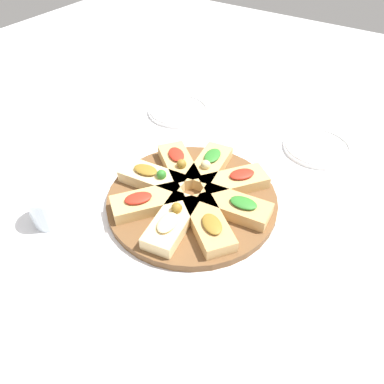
# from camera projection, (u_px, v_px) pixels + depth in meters

# --- Properties ---
(ground_plane) EXTENTS (3.00, 3.00, 0.00)m
(ground_plane) POSITION_uv_depth(u_px,v_px,m) (192.00, 202.00, 0.96)
(ground_plane) COLOR white
(serving_board) EXTENTS (0.43, 0.43, 0.02)m
(serving_board) POSITION_uv_depth(u_px,v_px,m) (192.00, 200.00, 0.95)
(serving_board) COLOR brown
(serving_board) RESTS_ON ground_plane
(focaccia_slice_0) EXTENTS (0.18, 0.16, 0.04)m
(focaccia_slice_0) POSITION_uv_depth(u_px,v_px,m) (208.00, 224.00, 0.85)
(focaccia_slice_0) COLOR tan
(focaccia_slice_0) RESTS_ON serving_board
(focaccia_slice_1) EXTENTS (0.18, 0.09, 0.04)m
(focaccia_slice_1) POSITION_uv_depth(u_px,v_px,m) (235.00, 206.00, 0.89)
(focaccia_slice_1) COLOR tan
(focaccia_slice_1) RESTS_ON serving_board
(focaccia_slice_2) EXTENTS (0.16, 0.18, 0.04)m
(focaccia_slice_2) POSITION_uv_depth(u_px,v_px,m) (234.00, 182.00, 0.96)
(focaccia_slice_2) COLOR tan
(focaccia_slice_2) RESTS_ON serving_board
(focaccia_slice_3) EXTENTS (0.10, 0.18, 0.05)m
(focaccia_slice_3) POSITION_uv_depth(u_px,v_px,m) (209.00, 165.00, 1.01)
(focaccia_slice_3) COLOR tan
(focaccia_slice_3) RESTS_ON serving_board
(focaccia_slice_4) EXTENTS (0.18, 0.16, 0.05)m
(focaccia_slice_4) POSITION_uv_depth(u_px,v_px,m) (179.00, 164.00, 1.01)
(focaccia_slice_4) COLOR tan
(focaccia_slice_4) RESTS_ON serving_board
(focaccia_slice_5) EXTENTS (0.18, 0.09, 0.05)m
(focaccia_slice_5) POSITION_uv_depth(u_px,v_px,m) (153.00, 178.00, 0.97)
(focaccia_slice_5) COLOR #E5C689
(focaccia_slice_5) RESTS_ON serving_board
(focaccia_slice_6) EXTENTS (0.16, 0.18, 0.04)m
(focaccia_slice_6) POSITION_uv_depth(u_px,v_px,m) (147.00, 202.00, 0.90)
(focaccia_slice_6) COLOR tan
(focaccia_slice_6) RESTS_ON serving_board
(focaccia_slice_7) EXTENTS (0.10, 0.18, 0.05)m
(focaccia_slice_7) POSITION_uv_depth(u_px,v_px,m) (172.00, 222.00, 0.85)
(focaccia_slice_7) COLOR #E5C689
(focaccia_slice_7) RESTS_ON serving_board
(plate_left) EXTENTS (0.21, 0.21, 0.02)m
(plate_left) POSITION_uv_depth(u_px,v_px,m) (179.00, 110.00, 1.28)
(plate_left) COLOR white
(plate_left) RESTS_ON ground_plane
(plate_right) EXTENTS (0.20, 0.20, 0.02)m
(plate_right) POSITION_uv_depth(u_px,v_px,m) (318.00, 147.00, 1.12)
(plate_right) COLOR white
(plate_right) RESTS_ON ground_plane
(water_glass) EXTENTS (0.08, 0.08, 0.08)m
(water_glass) POSITION_uv_depth(u_px,v_px,m) (47.00, 208.00, 0.88)
(water_glass) COLOR silver
(water_glass) RESTS_ON ground_plane
(napkin_stack) EXTENTS (0.15, 0.13, 0.00)m
(napkin_stack) POSITION_uv_depth(u_px,v_px,m) (50.00, 292.00, 0.76)
(napkin_stack) COLOR white
(napkin_stack) RESTS_ON ground_plane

